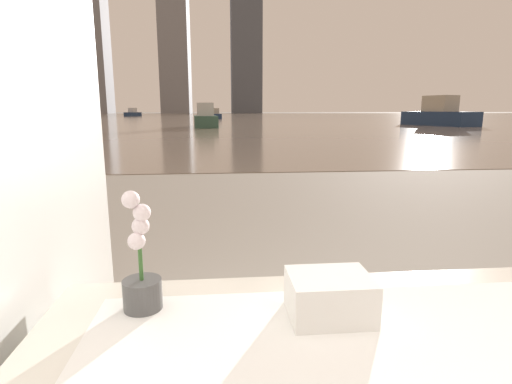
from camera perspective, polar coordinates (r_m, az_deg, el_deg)
The scene contains 10 objects.
potted_orchid at distance 1.21m, azimuth -16.10°, elevation -10.93°, with size 0.11×0.11×0.35m.
towel_stack at distance 1.17m, azimuth 10.46°, elevation -14.42°, with size 0.23×0.18×0.12m.
harbor_water at distance 62.24m, azimuth -5.14°, elevation 10.64°, with size 180.00×110.00×0.01m.
harbor_boat_1 at distance 31.73m, azimuth 24.68°, elevation 9.96°, with size 3.40×5.89×2.09m.
harbor_boat_2 at distance 26.74m, azimuth -7.25°, elevation 10.38°, with size 1.71×4.23×1.55m.
harbor_boat_3 at distance 71.22m, azimuth -17.19°, elevation 10.70°, with size 2.34×3.87×1.37m.
harbor_boat_4 at distance 49.59m, azimuth -5.85°, elevation 10.88°, with size 1.59×3.52×1.28m.
harbor_boat_5 at distance 86.06m, azimuth -24.68°, elevation 10.24°, with size 2.05×3.72×1.32m.
skyline_tower_0 at distance 128.34m, azimuth -28.53°, elevation 16.57°, with size 6.26×9.31×29.97m.
skyline_tower_2 at distance 121.25m, azimuth -11.63°, elevation 23.08°, with size 7.66×13.80×50.92m.
Camera 1 is at (-0.31, -0.23, 1.15)m, focal length 28.00 mm.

